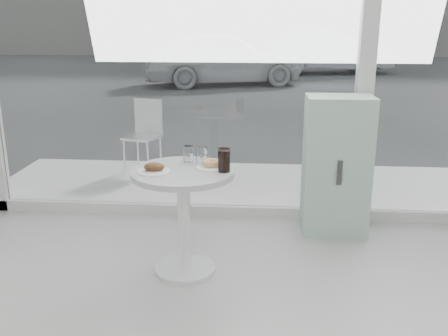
# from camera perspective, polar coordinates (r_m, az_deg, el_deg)

# --- Properties ---
(storefront) EXTENTS (5.00, 0.14, 3.00)m
(storefront) POSITION_cam_1_polar(r_m,az_deg,el_deg) (4.35, 5.15, 15.88)
(storefront) COLOR silver
(storefront) RESTS_ON ground
(main_table) EXTENTS (0.72, 0.72, 0.77)m
(main_table) POSITION_cam_1_polar(r_m,az_deg,el_deg) (3.51, -4.64, -3.64)
(main_table) COLOR white
(main_table) RESTS_ON ground
(patio_deck) EXTENTS (5.60, 1.60, 0.05)m
(patio_deck) POSITION_cam_1_polar(r_m,az_deg,el_deg) (5.43, 3.84, -2.06)
(patio_deck) COLOR silver
(patio_deck) RESTS_ON ground
(street) EXTENTS (40.00, 24.00, 0.00)m
(street) POSITION_cam_1_polar(r_m,az_deg,el_deg) (17.44, 4.42, 10.78)
(street) COLOR #343434
(street) RESTS_ON ground
(mint_cabinet) EXTENTS (0.55, 0.38, 1.17)m
(mint_cabinet) POSITION_cam_1_polar(r_m,az_deg,el_deg) (4.27, 12.71, 0.22)
(mint_cabinet) COLOR #8AB09A
(mint_cabinet) RESTS_ON ground
(patio_chair) EXTENTS (0.45, 0.45, 0.83)m
(patio_chair) POSITION_cam_1_polar(r_m,az_deg,el_deg) (5.87, -9.06, 4.22)
(patio_chair) COLOR white
(patio_chair) RESTS_ON patio_deck
(car_white) EXTENTS (4.63, 2.90, 1.47)m
(car_white) POSITION_cam_1_polar(r_m,az_deg,el_deg) (14.09, -0.18, 12.46)
(car_white) COLOR silver
(car_white) RESTS_ON street
(car_silver) EXTENTS (4.52, 2.44, 1.41)m
(car_silver) POSITION_cam_1_polar(r_m,az_deg,el_deg) (17.45, 11.58, 12.84)
(car_silver) COLOR #B4B6BC
(car_silver) RESTS_ON street
(plate_fritter) EXTENTS (0.22, 0.22, 0.07)m
(plate_fritter) POSITION_cam_1_polar(r_m,az_deg,el_deg) (3.40, -7.94, -0.08)
(plate_fritter) COLOR white
(plate_fritter) RESTS_ON main_table
(plate_donut) EXTENTS (0.23, 0.23, 0.06)m
(plate_donut) POSITION_cam_1_polar(r_m,az_deg,el_deg) (3.48, -1.38, 0.38)
(plate_donut) COLOR white
(plate_donut) RESTS_ON main_table
(water_tumbler_a) EXTENTS (0.07, 0.07, 0.12)m
(water_tumbler_a) POSITION_cam_1_polar(r_m,az_deg,el_deg) (3.61, -4.09, 1.50)
(water_tumbler_a) COLOR white
(water_tumbler_a) RESTS_ON main_table
(water_tumbler_b) EXTENTS (0.08, 0.08, 0.13)m
(water_tumbler_b) POSITION_cam_1_polar(r_m,az_deg,el_deg) (3.54, -2.57, 1.30)
(water_tumbler_b) COLOR white
(water_tumbler_b) RESTS_ON main_table
(cola_glass) EXTENTS (0.08, 0.08, 0.16)m
(cola_glass) POSITION_cam_1_polar(r_m,az_deg,el_deg) (3.37, 0.01, 0.86)
(cola_glass) COLOR white
(cola_glass) RESTS_ON main_table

